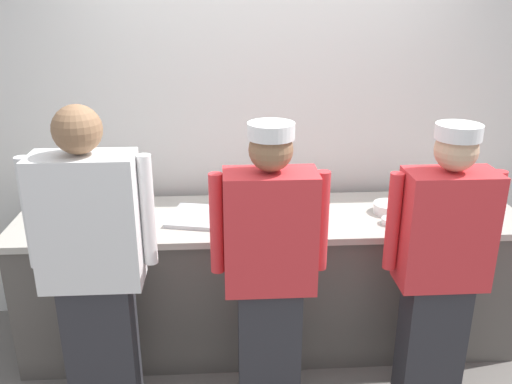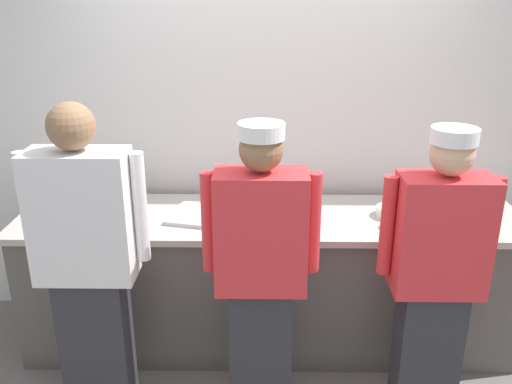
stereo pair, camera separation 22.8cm
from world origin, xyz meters
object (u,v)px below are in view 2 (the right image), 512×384
Objects in this scene: plate_stack_rear at (392,212)px; squeeze_bottle_spare at (432,214)px; chef_near_left at (88,262)px; sheet_tray at (209,216)px; mixing_bowl_steel at (111,201)px; deli_cup at (407,201)px; ramekin_orange_sauce at (391,225)px; squeeze_bottle_primary at (253,215)px; ramekin_red_sauce at (249,201)px; ramekin_green_sauce at (131,218)px; ramekin_yellow_sauce at (59,219)px; squeeze_bottle_secondary at (75,188)px; plate_stack_front at (306,203)px; chef_center at (261,271)px; chef_far_right at (436,274)px.

plate_stack_rear is 1.00× the size of squeeze_bottle_spare.
chef_near_left is 3.80× the size of sheet_tray.
mixing_bowl_steel is (-0.08, 0.74, 0.04)m from chef_near_left.
ramekin_orange_sauce is at bearing -117.66° from deli_cup.
squeeze_bottle_primary reaches higher than sheet_tray.
deli_cup is (-0.06, 0.33, -0.05)m from squeeze_bottle_spare.
ramekin_red_sauce is at bearing 46.29° from chef_near_left.
plate_stack_rear reaches higher than ramekin_orange_sauce.
squeeze_bottle_primary is at bearing 27.17° from chef_near_left.
squeeze_bottle_primary is 1.05m from deli_cup.
sheet_tray is at bearing -178.04° from plate_stack_rear.
ramekin_green_sauce is at bearing 170.42° from squeeze_bottle_primary.
squeeze_bottle_primary is 0.81m from ramekin_orange_sauce.
squeeze_bottle_primary is 2.00× the size of ramekin_yellow_sauce.
sheet_tray is (0.63, -0.13, -0.04)m from mixing_bowl_steel.
squeeze_bottle_primary reaches higher than squeeze_bottle_spare.
mixing_bowl_steel is 4.35× the size of ramekin_red_sauce.
mixing_bowl_steel is 1.72× the size of squeeze_bottle_primary.
squeeze_bottle_secondary reaches higher than ramekin_yellow_sauce.
chef_near_left is 8.95× the size of squeeze_bottle_spare.
deli_cup is at bearing 2.98° from plate_stack_front.
mixing_bowl_steel is (-0.95, 0.74, 0.08)m from chef_center.
chef_far_right is (0.89, -0.00, -0.01)m from chef_center.
plate_stack_rear is 1.76m from mixing_bowl_steel.
chef_far_right is at bearing -74.63° from ramekin_orange_sauce.
chef_far_right is at bearing -51.52° from plate_stack_front.
ramekin_yellow_sauce reaches higher than ramekin_green_sauce.
squeeze_bottle_spare is at bearing -0.42° from ramekin_orange_sauce.
plate_stack_rear is 0.18m from ramekin_orange_sauce.
sheet_tray is 0.94m from squeeze_bottle_secondary.
chef_far_right is 1.03m from squeeze_bottle_primary.
sheet_tray is at bearing 172.69° from ramekin_orange_sauce.
chef_far_right is at bearing -102.15° from squeeze_bottle_spare.
deli_cup is (0.17, 0.33, 0.02)m from ramekin_orange_sauce.
squeeze_bottle_spare reaches higher than sheet_tray.
plate_stack_rear is at bearing 1.96° from sheet_tray.
chef_near_left is at bearing -68.41° from squeeze_bottle_secondary.
chef_center reaches higher than deli_cup.
plate_stack_rear is at bearing -6.16° from squeeze_bottle_secondary.
chef_far_right is at bearing -14.01° from ramekin_yellow_sauce.
ramekin_green_sauce is (0.17, -0.19, -0.03)m from mixing_bowl_steel.
plate_stack_front is 1.08m from ramekin_green_sauce.
chef_near_left is 1.80m from plate_stack_rear.
sheet_tray is at bearing -15.93° from squeeze_bottle_secondary.
squeeze_bottle_spare is (0.99, 0.47, 0.12)m from chef_center.
squeeze_bottle_primary is 2.30× the size of deli_cup.
chef_near_left is at bearing -146.26° from plate_stack_front.
chef_near_left is at bearing -155.94° from deli_cup.
sheet_tray is at bearing 5.77° from ramekin_yellow_sauce.
chef_center is 16.09× the size of ramekin_green_sauce.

